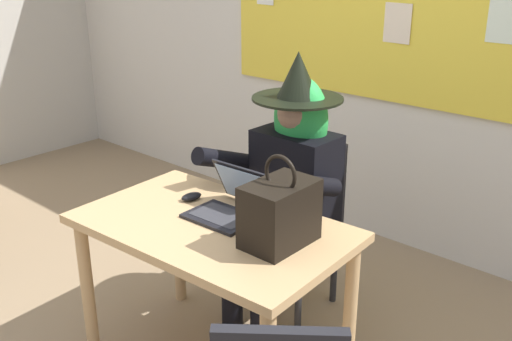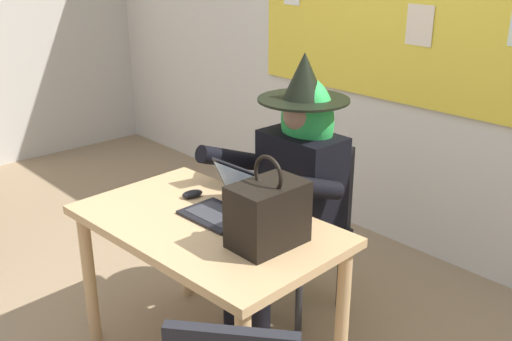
{
  "view_description": "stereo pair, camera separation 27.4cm",
  "coord_description": "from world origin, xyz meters",
  "px_view_note": "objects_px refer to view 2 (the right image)",
  "views": [
    {
      "loc": [
        1.84,
        -1.47,
        1.87
      ],
      "look_at": [
        0.14,
        0.45,
        0.89
      ],
      "focal_mm": 41.62,
      "sensor_mm": 36.0,
      "label": 1
    },
    {
      "loc": [
        2.03,
        -1.28,
        1.87
      ],
      "look_at": [
        0.14,
        0.45,
        0.89
      ],
      "focal_mm": 41.62,
      "sensor_mm": 36.0,
      "label": 2
    }
  ],
  "objects_px": {
    "handbag": "(268,214)",
    "chair_at_desk": "(307,216)",
    "person_costumed": "(293,173)",
    "computer_mouse": "(192,194)",
    "desk_main": "(207,243)",
    "laptop": "(227,203)"
  },
  "relations": [
    {
      "from": "desk_main",
      "to": "person_costumed",
      "type": "xyz_separation_m",
      "value": [
        -0.06,
        0.6,
        0.16
      ]
    },
    {
      "from": "desk_main",
      "to": "laptop",
      "type": "relative_size",
      "value": 3.73
    },
    {
      "from": "chair_at_desk",
      "to": "handbag",
      "type": "bearing_deg",
      "value": 28.0
    },
    {
      "from": "laptop",
      "to": "handbag",
      "type": "xyz_separation_m",
      "value": [
        0.34,
        -0.07,
        0.09
      ]
    },
    {
      "from": "laptop",
      "to": "handbag",
      "type": "height_order",
      "value": "handbag"
    },
    {
      "from": "handbag",
      "to": "chair_at_desk",
      "type": "bearing_deg",
      "value": 120.46
    },
    {
      "from": "person_costumed",
      "to": "handbag",
      "type": "relative_size",
      "value": 3.69
    },
    {
      "from": "computer_mouse",
      "to": "handbag",
      "type": "relative_size",
      "value": 0.28
    },
    {
      "from": "chair_at_desk",
      "to": "handbag",
      "type": "relative_size",
      "value": 2.43
    },
    {
      "from": "chair_at_desk",
      "to": "computer_mouse",
      "type": "bearing_deg",
      "value": -20.18
    },
    {
      "from": "desk_main",
      "to": "computer_mouse",
      "type": "distance_m",
      "value": 0.3
    },
    {
      "from": "chair_at_desk",
      "to": "laptop",
      "type": "bearing_deg",
      "value": 2.58
    },
    {
      "from": "chair_at_desk",
      "to": "laptop",
      "type": "xyz_separation_m",
      "value": [
        0.05,
        -0.6,
        0.27
      ]
    },
    {
      "from": "person_costumed",
      "to": "computer_mouse",
      "type": "relative_size",
      "value": 13.41
    },
    {
      "from": "chair_at_desk",
      "to": "person_costumed",
      "type": "distance_m",
      "value": 0.3
    },
    {
      "from": "desk_main",
      "to": "laptop",
      "type": "distance_m",
      "value": 0.2
    },
    {
      "from": "chair_at_desk",
      "to": "laptop",
      "type": "relative_size",
      "value": 2.79
    },
    {
      "from": "person_costumed",
      "to": "chair_at_desk",
      "type": "bearing_deg",
      "value": -178.14
    },
    {
      "from": "chair_at_desk",
      "to": "computer_mouse",
      "type": "xyz_separation_m",
      "value": [
        -0.19,
        -0.61,
        0.24
      ]
    },
    {
      "from": "person_costumed",
      "to": "handbag",
      "type": "height_order",
      "value": "person_costumed"
    },
    {
      "from": "computer_mouse",
      "to": "person_costumed",
      "type": "bearing_deg",
      "value": 77.76
    },
    {
      "from": "person_costumed",
      "to": "handbag",
      "type": "distance_m",
      "value": 0.67
    }
  ]
}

